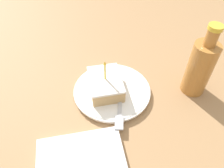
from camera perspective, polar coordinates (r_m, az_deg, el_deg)
ground_plane at (r=0.73m, az=2.02°, el=-3.54°), size 2.40×2.40×0.04m
plate at (r=0.70m, az=0.00°, el=-1.81°), size 0.25×0.25×0.02m
cake_slice at (r=0.68m, az=-1.72°, el=0.01°), size 0.10×0.13×0.12m
fork at (r=0.64m, az=2.01°, el=-6.63°), size 0.06×0.16×0.00m
bottle at (r=0.71m, az=22.02°, el=4.14°), size 0.08×0.08×0.24m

